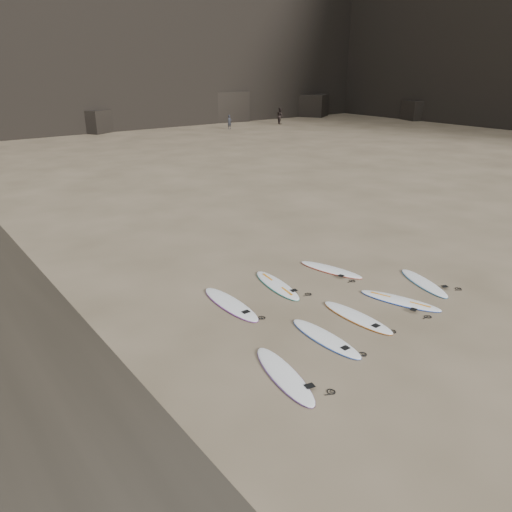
{
  "coord_description": "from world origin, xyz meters",
  "views": [
    {
      "loc": [
        -10.67,
        -8.49,
        6.89
      ],
      "look_at": [
        -2.34,
        2.6,
        1.5
      ],
      "focal_mm": 35.0,
      "sensor_mm": 36.0,
      "label": 1
    }
  ],
  "objects_px": {
    "surfboard_0": "(284,375)",
    "surfboard_2": "(357,317)",
    "surfboard_7": "(331,269)",
    "person_a": "(230,122)",
    "surfboard_1": "(325,338)",
    "person_b": "(280,116)",
    "surfboard_6": "(277,285)",
    "surfboard_3": "(400,300)",
    "surfboard_4": "(424,283)",
    "surfboard_5": "(230,304)"
  },
  "relations": [
    {
      "from": "surfboard_7",
      "to": "person_b",
      "type": "height_order",
      "value": "person_b"
    },
    {
      "from": "surfboard_2",
      "to": "surfboard_3",
      "type": "bearing_deg",
      "value": -3.02
    },
    {
      "from": "surfboard_7",
      "to": "person_a",
      "type": "distance_m",
      "value": 40.81
    },
    {
      "from": "surfboard_4",
      "to": "surfboard_5",
      "type": "xyz_separation_m",
      "value": [
        -6.03,
        2.58,
        0.01
      ]
    },
    {
      "from": "surfboard_5",
      "to": "surfboard_2",
      "type": "bearing_deg",
      "value": -48.3
    },
    {
      "from": "surfboard_4",
      "to": "person_a",
      "type": "distance_m",
      "value": 42.43
    },
    {
      "from": "person_a",
      "to": "person_b",
      "type": "bearing_deg",
      "value": -9.11
    },
    {
      "from": "surfboard_3",
      "to": "surfboard_7",
      "type": "relative_size",
      "value": 1.03
    },
    {
      "from": "surfboard_0",
      "to": "surfboard_2",
      "type": "height_order",
      "value": "surfboard_0"
    },
    {
      "from": "surfboard_4",
      "to": "surfboard_0",
      "type": "bearing_deg",
      "value": -150.5
    },
    {
      "from": "surfboard_1",
      "to": "surfboard_5",
      "type": "distance_m",
      "value": 3.31
    },
    {
      "from": "surfboard_4",
      "to": "surfboard_7",
      "type": "xyz_separation_m",
      "value": [
        -1.67,
        2.68,
        0.0
      ]
    },
    {
      "from": "surfboard_0",
      "to": "surfboard_4",
      "type": "relative_size",
      "value": 1.08
    },
    {
      "from": "surfboard_0",
      "to": "surfboard_6",
      "type": "distance_m",
      "value": 5.08
    },
    {
      "from": "surfboard_6",
      "to": "surfboard_7",
      "type": "relative_size",
      "value": 1.05
    },
    {
      "from": "surfboard_2",
      "to": "surfboard_6",
      "type": "bearing_deg",
      "value": 97.02
    },
    {
      "from": "surfboard_0",
      "to": "surfboard_7",
      "type": "bearing_deg",
      "value": 47.83
    },
    {
      "from": "person_b",
      "to": "surfboard_6",
      "type": "bearing_deg",
      "value": 157.99
    },
    {
      "from": "surfboard_5",
      "to": "person_a",
      "type": "height_order",
      "value": "person_a"
    },
    {
      "from": "surfboard_4",
      "to": "surfboard_5",
      "type": "relative_size",
      "value": 0.88
    },
    {
      "from": "surfboard_6",
      "to": "person_b",
      "type": "relative_size",
      "value": 1.38
    },
    {
      "from": "surfboard_1",
      "to": "surfboard_0",
      "type": "bearing_deg",
      "value": -161.25
    },
    {
      "from": "surfboard_2",
      "to": "surfboard_3",
      "type": "distance_m",
      "value": 1.86
    },
    {
      "from": "surfboard_2",
      "to": "surfboard_7",
      "type": "xyz_separation_m",
      "value": [
        1.92,
        2.99,
        -0.0
      ]
    },
    {
      "from": "surfboard_1",
      "to": "surfboard_2",
      "type": "relative_size",
      "value": 1.0
    },
    {
      "from": "surfboard_7",
      "to": "person_a",
      "type": "bearing_deg",
      "value": 46.22
    },
    {
      "from": "surfboard_3",
      "to": "surfboard_1",
      "type": "bearing_deg",
      "value": 164.91
    },
    {
      "from": "surfboard_0",
      "to": "surfboard_2",
      "type": "xyz_separation_m",
      "value": [
        3.52,
        0.93,
        -0.0
      ]
    },
    {
      "from": "surfboard_1",
      "to": "surfboard_6",
      "type": "bearing_deg",
      "value": 72.82
    },
    {
      "from": "surfboard_1",
      "to": "surfboard_5",
      "type": "relative_size",
      "value": 0.91
    },
    {
      "from": "surfboard_0",
      "to": "surfboard_3",
      "type": "bearing_deg",
      "value": 21.24
    },
    {
      "from": "surfboard_1",
      "to": "surfboard_5",
      "type": "xyz_separation_m",
      "value": [
        -0.89,
        3.19,
        0.0
      ]
    },
    {
      "from": "surfboard_2",
      "to": "person_a",
      "type": "height_order",
      "value": "person_a"
    },
    {
      "from": "surfboard_3",
      "to": "surfboard_4",
      "type": "xyz_separation_m",
      "value": [
        1.72,
        0.37,
        -0.0
      ]
    },
    {
      "from": "surfboard_5",
      "to": "surfboard_6",
      "type": "relative_size",
      "value": 1.07
    },
    {
      "from": "surfboard_1",
      "to": "surfboard_7",
      "type": "bearing_deg",
      "value": 44.28
    },
    {
      "from": "surfboard_4",
      "to": "surfboard_5",
      "type": "distance_m",
      "value": 6.56
    },
    {
      "from": "surfboard_7",
      "to": "surfboard_0",
      "type": "bearing_deg",
      "value": -158.93
    },
    {
      "from": "surfboard_1",
      "to": "person_a",
      "type": "distance_m",
      "value": 45.39
    },
    {
      "from": "surfboard_3",
      "to": "person_a",
      "type": "height_order",
      "value": "person_a"
    },
    {
      "from": "surfboard_2",
      "to": "person_a",
      "type": "relative_size",
      "value": 1.64
    },
    {
      "from": "surfboard_1",
      "to": "surfboard_6",
      "type": "relative_size",
      "value": 0.98
    },
    {
      "from": "surfboard_1",
      "to": "person_b",
      "type": "distance_m",
      "value": 50.01
    },
    {
      "from": "surfboard_2",
      "to": "surfboard_7",
      "type": "relative_size",
      "value": 1.02
    },
    {
      "from": "surfboard_7",
      "to": "surfboard_3",
      "type": "bearing_deg",
      "value": -105.74
    },
    {
      "from": "surfboard_2",
      "to": "surfboard_4",
      "type": "xyz_separation_m",
      "value": [
        3.59,
        0.31,
        -0.0
      ]
    },
    {
      "from": "surfboard_4",
      "to": "surfboard_6",
      "type": "bearing_deg",
      "value": 164.82
    },
    {
      "from": "surfboard_0",
      "to": "surfboard_7",
      "type": "relative_size",
      "value": 1.06
    },
    {
      "from": "surfboard_7",
      "to": "person_a",
      "type": "xyz_separation_m",
      "value": [
        19.82,
        35.67,
        0.73
      ]
    },
    {
      "from": "person_a",
      "to": "surfboard_5",
      "type": "bearing_deg",
      "value": -136.17
    }
  ]
}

